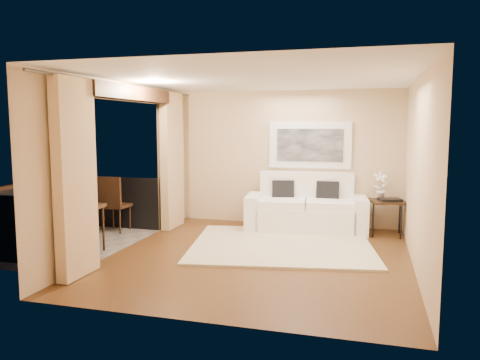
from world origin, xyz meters
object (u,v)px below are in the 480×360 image
(sofa, at_px, (306,210))
(balcony_chair_far, at_px, (113,200))
(orchid, at_px, (381,185))
(side_table, at_px, (387,203))
(bistro_table, at_px, (79,211))
(balcony_chair_near, at_px, (53,208))
(ice_bucket, at_px, (69,198))

(sofa, height_order, balcony_chair_far, sofa)
(orchid, bearing_deg, sofa, -177.11)
(side_table, bearing_deg, bistro_table, -151.14)
(sofa, relative_size, bistro_table, 3.10)
(balcony_chair_near, xyz_separation_m, ice_bucket, (0.64, -0.43, 0.26))
(side_table, bearing_deg, sofa, 176.13)
(bistro_table, relative_size, balcony_chair_near, 0.74)
(bistro_table, height_order, ice_bucket, ice_bucket)
(bistro_table, height_order, balcony_chair_far, balcony_chair_far)
(balcony_chair_far, bearing_deg, ice_bucket, 93.49)
(bistro_table, distance_m, balcony_chair_near, 0.97)
(orchid, relative_size, ice_bucket, 2.59)
(orchid, height_order, bistro_table, orchid)
(bistro_table, bearing_deg, balcony_chair_far, 100.34)
(side_table, distance_m, balcony_chair_near, 5.91)
(side_table, bearing_deg, balcony_chair_near, -159.15)
(balcony_chair_far, bearing_deg, side_table, -166.35)
(side_table, bearing_deg, balcony_chair_far, -167.03)
(balcony_chair_near, height_order, ice_bucket, balcony_chair_near)
(side_table, bearing_deg, ice_bucket, -152.58)
(balcony_chair_near, relative_size, ice_bucket, 5.15)
(bistro_table, height_order, balcony_chair_near, balcony_chair_near)
(sofa, bearing_deg, balcony_chair_near, -157.82)
(side_table, relative_size, ice_bucket, 3.73)
(side_table, height_order, bistro_table, bistro_table)
(sofa, distance_m, ice_bucket, 4.32)
(bistro_table, relative_size, ice_bucket, 3.81)
(sofa, distance_m, orchid, 1.47)
(ice_bucket, bearing_deg, sofa, 37.86)
(sofa, bearing_deg, bistro_table, -146.46)
(balcony_chair_far, height_order, ice_bucket, balcony_chair_far)
(sofa, bearing_deg, side_table, -10.38)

